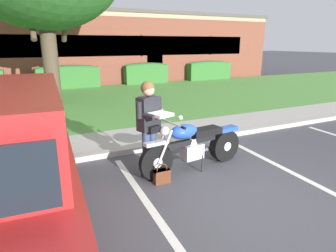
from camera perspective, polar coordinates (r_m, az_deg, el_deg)
ground_plane at (r=4.73m, az=14.94°, el=-13.95°), size 140.00×140.00×0.00m
curb_strip at (r=6.79m, az=-0.02°, el=-3.52°), size 60.00×0.20×0.12m
concrete_walk at (r=7.53m, az=-2.84°, el=-1.73°), size 60.00×1.50×0.08m
grass_lawn at (r=12.29m, az=-12.32°, el=4.77°), size 60.00×8.76×0.06m
stall_stripe_0 at (r=4.22m, az=-2.21°, el=-17.29°), size 0.30×4.40×0.01m
stall_stripe_1 at (r=5.80m, az=24.61°, el=-9.10°), size 0.30×4.40×0.01m
motorcycle at (r=5.54m, az=5.62°, el=-3.52°), size 2.24×0.82×1.18m
rider_person at (r=5.02m, az=-3.61°, el=0.78°), size 0.55×0.65×1.70m
handbag at (r=5.04m, az=-1.17°, el=-9.58°), size 0.28×0.13×0.36m
hedge_center_left at (r=16.31m, az=-18.97°, el=9.15°), size 3.17×0.90×1.24m
hedge_center_right at (r=17.38m, az=-4.48°, el=10.30°), size 2.55×0.90×1.24m
hedge_right at (r=19.38m, az=7.73°, el=10.78°), size 2.96×0.90×1.24m
brick_building at (r=21.83m, az=-22.71°, el=14.05°), size 28.13×11.07×4.16m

